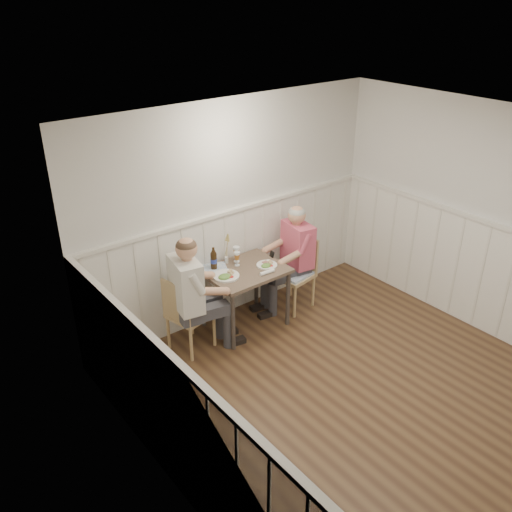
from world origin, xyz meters
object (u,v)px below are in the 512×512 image
(chair_right, at_px, (296,270))
(grass_vase, at_px, (226,250))
(diner_cream, at_px, (191,306))
(chair_left, at_px, (186,312))
(man_in_pink, at_px, (294,264))
(beer_bottle, at_px, (214,259))
(dining_table, at_px, (245,277))

(chair_right, xyz_separation_m, grass_vase, (-0.85, 0.28, 0.43))
(diner_cream, distance_m, grass_vase, 0.83)
(chair_left, xyz_separation_m, diner_cream, (0.03, -0.07, 0.11))
(chair_right, distance_m, diner_cream, 1.54)
(man_in_pink, bearing_deg, beer_bottle, 167.86)
(man_in_pink, bearing_deg, chair_right, -72.90)
(beer_bottle, bearing_deg, man_in_pink, -12.14)
(beer_bottle, bearing_deg, chair_right, -13.58)
(chair_right, xyz_separation_m, chair_left, (-1.57, 0.03, -0.01))
(diner_cream, height_order, grass_vase, diner_cream)
(dining_table, bearing_deg, chair_right, -1.55)
(man_in_pink, relative_size, diner_cream, 0.96)
(chair_right, bearing_deg, diner_cream, -178.67)
(chair_right, xyz_separation_m, diner_cream, (-1.54, -0.04, 0.10))
(grass_vase, bearing_deg, diner_cream, -155.43)
(chair_right, height_order, beer_bottle, beer_bottle)
(man_in_pink, relative_size, beer_bottle, 5.05)
(dining_table, distance_m, beer_bottle, 0.42)
(dining_table, distance_m, man_in_pink, 0.77)
(dining_table, bearing_deg, beer_bottle, 139.44)
(beer_bottle, bearing_deg, dining_table, -40.56)
(dining_table, xyz_separation_m, diner_cream, (-0.77, -0.06, -0.06))
(man_in_pink, relative_size, grass_vase, 3.52)
(dining_table, height_order, chair_right, chair_right)
(chair_right, relative_size, diner_cream, 0.65)
(grass_vase, bearing_deg, chair_left, -160.79)
(diner_cream, distance_m, beer_bottle, 0.64)
(diner_cream, bearing_deg, dining_table, 4.22)
(beer_bottle, height_order, grass_vase, grass_vase)
(chair_right, relative_size, chair_left, 1.03)
(beer_bottle, bearing_deg, diner_cream, -149.96)
(beer_bottle, bearing_deg, chair_left, -157.07)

